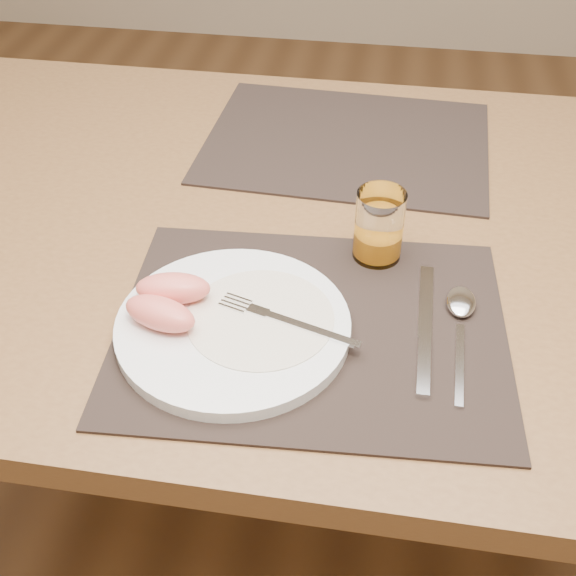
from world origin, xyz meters
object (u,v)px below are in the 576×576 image
(knife, at_px, (425,337))
(fork, at_px, (277,317))
(spoon, at_px, (461,310))
(table, at_px, (311,265))
(plate, at_px, (233,326))
(juice_glass, at_px, (379,229))
(placemat_near, at_px, (311,327))
(placemat_far, at_px, (347,142))

(knife, bearing_deg, fork, -176.50)
(fork, bearing_deg, spoon, 15.84)
(table, bearing_deg, plate, -103.54)
(fork, bearing_deg, juice_glass, 56.42)
(knife, relative_size, juice_glass, 2.33)
(knife, xyz_separation_m, spoon, (0.04, 0.05, 0.00))
(table, distance_m, spoon, 0.28)
(placemat_near, relative_size, juice_glass, 4.76)
(fork, bearing_deg, placemat_near, 15.82)
(plate, distance_m, juice_glass, 0.23)
(placemat_near, xyz_separation_m, placemat_far, (-0.00, 0.44, 0.00))
(table, bearing_deg, spoon, -40.46)
(spoon, relative_size, juice_glass, 2.03)
(fork, xyz_separation_m, juice_glass, (0.10, 0.16, 0.02))
(spoon, bearing_deg, placemat_near, -164.16)
(placemat_far, bearing_deg, fork, -94.74)
(placemat_far, bearing_deg, table, -97.16)
(placemat_near, xyz_separation_m, plate, (-0.09, -0.02, 0.01))
(fork, height_order, knife, fork)
(juice_glass, bearing_deg, fork, -123.58)
(placemat_near, distance_m, fork, 0.05)
(table, xyz_separation_m, spoon, (0.20, -0.17, 0.09))
(plate, height_order, juice_glass, juice_glass)
(knife, height_order, juice_glass, juice_glass)
(placemat_near, distance_m, spoon, 0.18)
(fork, relative_size, juice_glass, 1.82)
(table, bearing_deg, knife, -54.11)
(fork, distance_m, knife, 0.17)
(placemat_near, height_order, juice_glass, juice_glass)
(plate, bearing_deg, juice_glass, 47.83)
(placemat_far, bearing_deg, placemat_near, -89.78)
(placemat_far, height_order, knife, knife)
(table, height_order, plate, plate)
(placemat_near, distance_m, juice_glass, 0.17)
(placemat_far, height_order, plate, plate)
(table, distance_m, placemat_near, 0.24)
(knife, height_order, spoon, spoon)
(fork, relative_size, knife, 0.78)
(plate, distance_m, fork, 0.05)
(placemat_near, height_order, spoon, spoon)
(placemat_far, relative_size, plate, 1.67)
(juice_glass, bearing_deg, knife, -66.15)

